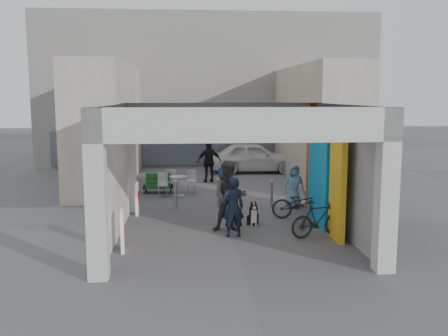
{
  "coord_description": "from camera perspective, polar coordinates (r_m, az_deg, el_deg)",
  "views": [
    {
      "loc": [
        -1.19,
        -13.98,
        3.74
      ],
      "look_at": [
        -0.04,
        1.0,
        1.54
      ],
      "focal_mm": 40.0,
      "sensor_mm": 36.0,
      "label": 1
    }
  ],
  "objects": [
    {
      "name": "ground",
      "position": [
        14.52,
        0.47,
        -6.6
      ],
      "size": [
        90.0,
        90.0,
        0.0
      ],
      "primitive_type": "plane",
      "color": "#55555A",
      "rests_on": "ground"
    },
    {
      "name": "crate_stack",
      "position": [
        22.09,
        0.04,
        -0.69
      ],
      "size": [
        0.54,
        0.48,
        0.56
      ],
      "rotation": [
        0.0,
        0.0,
        -0.33
      ],
      "color": "#17511D",
      "rests_on": "ground"
    },
    {
      "name": "man_crates",
      "position": [
        21.53,
        -1.7,
        0.74
      ],
      "size": [
        1.11,
        0.6,
        1.8
      ],
      "primitive_type": "imported",
      "rotation": [
        0.0,
        0.0,
        3.3
      ],
      "color": "black",
      "rests_on": "ground"
    },
    {
      "name": "plaza_bldg_left",
      "position": [
        21.77,
        -13.17,
        4.84
      ],
      "size": [
        2.0,
        9.0,
        5.0
      ],
      "primitive_type": "cube",
      "color": "#C2B5A0",
      "rests_on": "ground"
    },
    {
      "name": "man_with_dog",
      "position": [
        13.24,
        1.04,
        -4.48
      ],
      "size": [
        0.62,
        0.44,
        1.62
      ],
      "primitive_type": "imported",
      "rotation": [
        0.0,
        0.0,
        3.24
      ],
      "color": "black",
      "rests_on": "ground"
    },
    {
      "name": "cafe_set",
      "position": [
        19.06,
        -5.54,
        -2.08
      ],
      "size": [
        1.45,
        1.17,
        0.88
      ],
      "rotation": [
        0.0,
        0.0,
        0.09
      ],
      "color": "#B3B3B9",
      "rests_on": "ground"
    },
    {
      "name": "bollard_right",
      "position": [
        16.91,
        5.46,
        -2.95
      ],
      "size": [
        0.09,
        0.09,
        0.89
      ],
      "primitive_type": "cylinder",
      "color": "gray",
      "rests_on": "ground"
    },
    {
      "name": "bollard_center",
      "position": [
        16.72,
        -0.64,
        -2.93
      ],
      "size": [
        0.09,
        0.09,
        0.96
      ],
      "primitive_type": "cylinder",
      "color": "gray",
      "rests_on": "ground"
    },
    {
      "name": "bollard_left",
      "position": [
        16.64,
        -5.55,
        -3.07
      ],
      "size": [
        0.09,
        0.09,
        0.93
      ],
      "primitive_type": "cylinder",
      "color": "gray",
      "rests_on": "ground"
    },
    {
      "name": "far_building",
      "position": [
        28.0,
        -1.97,
        8.83
      ],
      "size": [
        18.0,
        4.08,
        8.0
      ],
      "color": "white",
      "rests_on": "ground"
    },
    {
      "name": "white_van",
      "position": [
        24.4,
        3.42,
        1.25
      ],
      "size": [
        4.41,
        1.87,
        1.49
      ],
      "primitive_type": "imported",
      "rotation": [
        0.0,
        0.0,
        1.54
      ],
      "color": "white",
      "rests_on": "ground"
    },
    {
      "name": "bicycle_front",
      "position": [
        15.39,
        8.85,
        -4.04
      ],
      "size": [
        1.86,
        0.87,
        0.94
      ],
      "primitive_type": "imported",
      "rotation": [
        0.0,
        0.0,
        1.43
      ],
      "color": "black",
      "rests_on": "ground"
    },
    {
      "name": "advert_board_far",
      "position": [
        15.98,
        -9.89,
        -3.48
      ],
      "size": [
        0.12,
        0.55,
        1.0
      ],
      "rotation": [
        0.0,
        0.0,
        0.03
      ],
      "color": "silver",
      "rests_on": "ground"
    },
    {
      "name": "man_elderly",
      "position": [
        16.82,
        7.99,
        -2.04
      ],
      "size": [
        0.73,
        0.48,
        1.48
      ],
      "primitive_type": "imported",
      "rotation": [
        0.0,
        0.0,
        0.02
      ],
      "color": "#5D8DB6",
      "rests_on": "ground"
    },
    {
      "name": "bicycle_rear",
      "position": [
        13.51,
        10.77,
        -5.76
      ],
      "size": [
        1.68,
        0.87,
        0.97
      ],
      "primitive_type": "imported",
      "rotation": [
        0.0,
        0.0,
        1.84
      ],
      "color": "black",
      "rests_on": "ground"
    },
    {
      "name": "plaza_bldg_right",
      "position": [
        22.26,
        10.47,
        4.99
      ],
      "size": [
        2.0,
        9.0,
        5.0
      ],
      "primitive_type": "cube",
      "color": "#C2B5A0",
      "rests_on": "ground"
    },
    {
      "name": "produce_stand",
      "position": [
        19.46,
        -7.52,
        -1.94
      ],
      "size": [
        1.14,
        0.62,
        0.75
      ],
      "rotation": [
        0.0,
        0.0,
        0.25
      ],
      "color": "black",
      "rests_on": "ground"
    },
    {
      "name": "advert_board_near",
      "position": [
        12.34,
        -11.55,
        -7.05
      ],
      "size": [
        0.16,
        0.56,
        1.0
      ],
      "rotation": [
        0.0,
        0.0,
        0.13
      ],
      "color": "silver",
      "rests_on": "ground"
    },
    {
      "name": "man_back_turned",
      "position": [
        13.73,
        0.66,
        -3.26
      ],
      "size": [
        1.03,
        0.85,
        1.97
      ],
      "primitive_type": "imported",
      "rotation": [
        0.0,
        0.0,
        -0.11
      ],
      "color": "#3A3B3D",
      "rests_on": "ground"
    },
    {
      "name": "arcade_canopy",
      "position": [
        13.35,
        3.09,
        2.13
      ],
      "size": [
        6.4,
        6.45,
        6.4
      ],
      "color": "#BBBBB6",
      "rests_on": "ground"
    },
    {
      "name": "border_collie",
      "position": [
        14.58,
        3.36,
        -5.41
      ],
      "size": [
        0.26,
        0.51,
        0.71
      ],
      "rotation": [
        0.0,
        0.0,
        -0.42
      ],
      "color": "black",
      "rests_on": "ground"
    }
  ]
}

